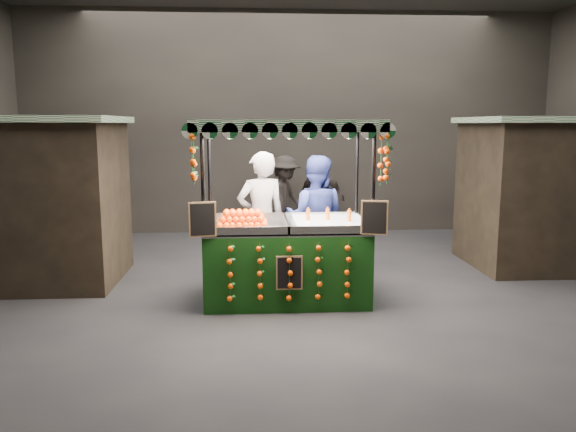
{
  "coord_description": "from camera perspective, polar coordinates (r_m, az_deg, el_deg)",
  "views": [
    {
      "loc": [
        -0.87,
        -8.03,
        2.47
      ],
      "look_at": [
        -0.34,
        0.28,
        1.13
      ],
      "focal_mm": 35.35,
      "sensor_mm": 36.0,
      "label": 1
    }
  ],
  "objects": [
    {
      "name": "vendor_grey",
      "position": [
        8.72,
        -2.71,
        -0.31
      ],
      "size": [
        0.86,
        0.69,
        2.07
      ],
      "rotation": [
        0.0,
        0.0,
        3.43
      ],
      "color": "gray",
      "rests_on": "ground"
    },
    {
      "name": "neighbour_stall_left",
      "position": [
        9.76,
        -24.84,
        1.49
      ],
      "size": [
        3.0,
        2.2,
        2.6
      ],
      "color": "black",
      "rests_on": "ground"
    },
    {
      "name": "shopper_2",
      "position": [
        12.35,
        3.39,
        1.9
      ],
      "size": [
        1.14,
        0.94,
        1.82
      ],
      "rotation": [
        0.0,
        0.0,
        2.58
      ],
      "color": "#2B2523",
      "rests_on": "ground"
    },
    {
      "name": "vendor_blue",
      "position": [
        8.98,
        2.76,
        -0.26
      ],
      "size": [
        1.13,
        0.97,
        2.0
      ],
      "rotation": [
        0.0,
        0.0,
        2.89
      ],
      "color": "navy",
      "rests_on": "ground"
    },
    {
      "name": "juice_stall",
      "position": [
        7.96,
        -0.11,
        -3.03
      ],
      "size": [
        2.62,
        1.54,
        2.54
      ],
      "color": "black",
      "rests_on": "ground"
    },
    {
      "name": "ground",
      "position": [
        8.45,
        2.43,
        -7.84
      ],
      "size": [
        12.0,
        12.0,
        0.0
      ],
      "primitive_type": "plane",
      "color": "black",
      "rests_on": "ground"
    },
    {
      "name": "market_hall",
      "position": [
        8.13,
        2.6,
        15.61
      ],
      "size": [
        12.1,
        10.1,
        5.05
      ],
      "color": "black",
      "rests_on": "ground"
    },
    {
      "name": "shopper_4",
      "position": [
        11.45,
        -22.11,
        0.53
      ],
      "size": [
        1.03,
        0.92,
        1.76
      ],
      "rotation": [
        0.0,
        0.0,
        3.68
      ],
      "color": "black",
      "rests_on": "ground"
    },
    {
      "name": "shopper_0",
      "position": [
        10.4,
        -20.27,
        -0.56
      ],
      "size": [
        0.67,
        0.53,
        1.63
      ],
      "rotation": [
        0.0,
        0.0,
        -0.25
      ],
      "color": "black",
      "rests_on": "ground"
    },
    {
      "name": "neighbour_stall_right",
      "position": [
        10.95,
        25.14,
        2.22
      ],
      "size": [
        3.0,
        2.2,
        2.6
      ],
      "color": "black",
      "rests_on": "ground"
    },
    {
      "name": "shopper_3",
      "position": [
        12.17,
        -0.34,
        1.81
      ],
      "size": [
        1.26,
        1.34,
        1.82
      ],
      "rotation": [
        0.0,
        0.0,
        0.89
      ],
      "color": "black",
      "rests_on": "ground"
    },
    {
      "name": "shopper_1",
      "position": [
        12.16,
        19.71,
        1.17
      ],
      "size": [
        1.08,
        1.09,
        1.78
      ],
      "rotation": [
        0.0,
        0.0,
        -0.83
      ],
      "color": "#292421",
      "rests_on": "ground"
    },
    {
      "name": "shopper_5",
      "position": [
        11.82,
        22.12,
        0.22
      ],
      "size": [
        0.86,
        1.5,
        1.54
      ],
      "rotation": [
        0.0,
        0.0,
        1.87
      ],
      "color": "#2D2624",
      "rests_on": "ground"
    }
  ]
}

